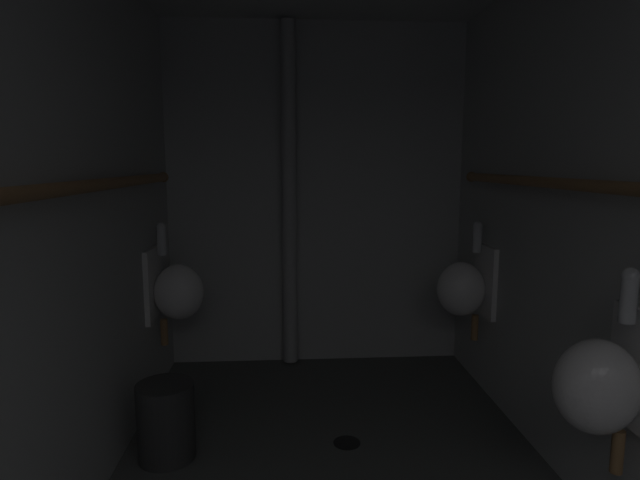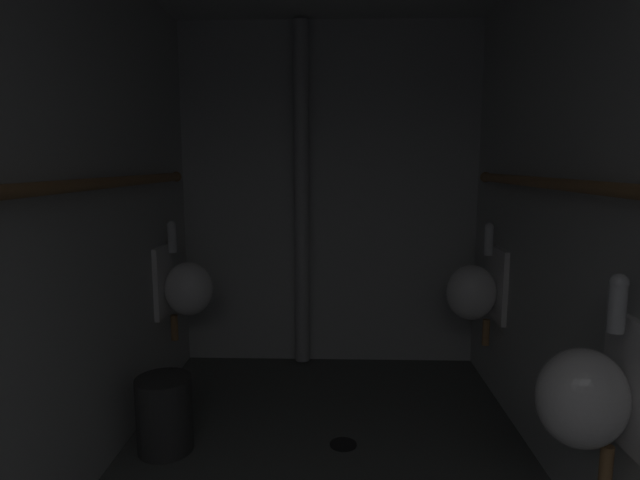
% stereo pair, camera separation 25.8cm
% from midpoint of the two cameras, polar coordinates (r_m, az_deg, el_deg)
% --- Properties ---
extents(wall_left, '(0.06, 4.11, 2.39)m').
position_cam_midpoint_polar(wall_left, '(1.94, -34.03, -0.14)').
color(wall_left, '#B9BBB8').
rests_on(wall_left, ground).
extents(wall_back, '(2.19, 0.06, 2.39)m').
position_cam_midpoint_polar(wall_back, '(3.69, -2.45, 4.73)').
color(wall_back, '#B9BBB8').
rests_on(wall_back, ground).
extents(urinal_left_mid, '(0.32, 0.30, 0.76)m').
position_cam_midpoint_polar(urinal_left_mid, '(3.30, -17.80, -5.31)').
color(urinal_left_mid, white).
extents(urinal_right_mid, '(0.32, 0.30, 0.76)m').
position_cam_midpoint_polar(urinal_right_mid, '(2.07, 25.49, -14.10)').
color(urinal_right_mid, white).
extents(urinal_right_far, '(0.32, 0.30, 0.76)m').
position_cam_midpoint_polar(urinal_right_far, '(3.31, 13.45, -5.08)').
color(urinal_right_far, white).
extents(supply_pipe_left, '(0.06, 3.39, 0.06)m').
position_cam_midpoint_polar(supply_pipe_left, '(1.87, -32.19, 4.44)').
color(supply_pipe_left, '#9E7042').
extents(standpipe_back_wall, '(0.10, 0.10, 2.34)m').
position_cam_midpoint_polar(standpipe_back_wall, '(3.58, -5.47, 4.58)').
color(standpipe_back_wall, '#B2B2B2').
rests_on(standpipe_back_wall, ground).
extents(floor_drain, '(0.14, 0.14, 0.01)m').
position_cam_midpoint_polar(floor_drain, '(2.87, 0.22, -21.42)').
color(floor_drain, black).
rests_on(floor_drain, ground).
extents(waste_bin, '(0.28, 0.28, 0.38)m').
position_cam_midpoint_polar(waste_bin, '(2.81, -19.25, -18.32)').
color(waste_bin, '#2D2D2D').
rests_on(waste_bin, ground).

